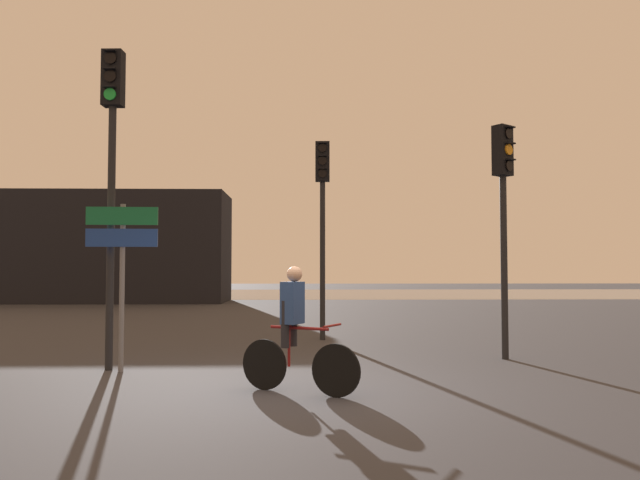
{
  "coord_description": "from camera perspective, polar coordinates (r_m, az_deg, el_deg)",
  "views": [
    {
      "loc": [
        0.17,
        -8.18,
        1.58
      ],
      "look_at": [
        0.5,
        5.0,
        2.2
      ],
      "focal_mm": 35.0,
      "sensor_mm": 36.0,
      "label": 1
    }
  ],
  "objects": [
    {
      "name": "ground_plane",
      "position": [
        8.33,
        -2.66,
        -13.63
      ],
      "size": [
        120.0,
        120.0,
        0.0
      ],
      "primitive_type": "plane",
      "color": "#333338"
    },
    {
      "name": "water_strip",
      "position": [
        40.27,
        -1.67,
        -4.93
      ],
      "size": [
        80.0,
        16.0,
        0.01
      ],
      "primitive_type": "cube",
      "color": "slate",
      "rests_on": "ground"
    },
    {
      "name": "distant_building",
      "position": [
        31.97,
        -20.26,
        -0.67
      ],
      "size": [
        13.1,
        4.0,
        5.22
      ],
      "primitive_type": "cube",
      "color": "black",
      "rests_on": "ground"
    },
    {
      "name": "traffic_light_center",
      "position": [
        14.11,
        0.23,
        3.52
      ],
      "size": [
        0.33,
        0.34,
        4.47
      ],
      "rotation": [
        0.0,
        0.0,
        3.1
      ],
      "color": "black",
      "rests_on": "ground"
    },
    {
      "name": "traffic_light_near_left",
      "position": [
        10.56,
        -18.49,
        7.89
      ],
      "size": [
        0.33,
        0.35,
        5.08
      ],
      "rotation": [
        0.0,
        0.0,
        3.09
      ],
      "color": "black",
      "rests_on": "ground"
    },
    {
      "name": "traffic_light_near_right",
      "position": [
        11.59,
        16.42,
        3.94
      ],
      "size": [
        0.4,
        0.42,
        4.15
      ],
      "rotation": [
        0.0,
        0.0,
        3.78
      ],
      "color": "black",
      "rests_on": "ground"
    },
    {
      "name": "direction_sign_post",
      "position": [
        10.16,
        -17.66,
        -1.36
      ],
      "size": [
        1.1,
        0.13,
        2.6
      ],
      "rotation": [
        0.0,
        0.0,
        3.18
      ],
      "color": "slate",
      "rests_on": "ground"
    },
    {
      "name": "cyclist",
      "position": [
        8.08,
        -2.32,
        -8.1
      ],
      "size": [
        1.51,
        0.87,
        1.62
      ],
      "rotation": [
        0.0,
        0.0,
        -2.08
      ],
      "color": "black",
      "rests_on": "ground"
    }
  ]
}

